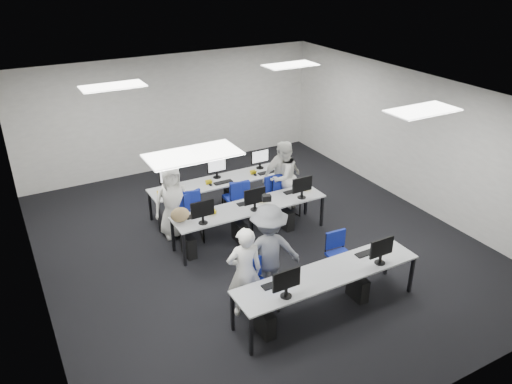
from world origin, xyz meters
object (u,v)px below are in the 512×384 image
chair_4 (286,204)px  photographer (269,251)px  chair_6 (236,205)px  desk_front (328,275)px  chair_2 (191,225)px  student_2 (173,201)px  student_3 (281,176)px  desk_mid (250,208)px  student_0 (245,272)px  student_1 (282,177)px  chair_1 (339,264)px  chair_7 (268,198)px  chair_5 (187,217)px  chair_3 (241,213)px  chair_0 (260,297)px

chair_4 → photographer: bearing=-141.4°
chair_4 → chair_6: (-1.00, 0.45, 0.01)m
desk_front → chair_2: chair_2 is taller
student_2 → student_3: bearing=6.2°
chair_2 → student_3: size_ratio=0.59×
student_3 → photographer: 3.10m
desk_front → photographer: (-0.60, 0.84, 0.16)m
student_3 → desk_mid: bearing=-149.7°
chair_2 → chair_6: size_ratio=1.03×
chair_2 → photographer: size_ratio=0.57×
chair_6 → photographer: bearing=-104.9°
student_0 → student_3: student_3 is taller
chair_6 → student_2: (-1.44, -0.05, 0.48)m
chair_6 → student_1: size_ratio=0.58×
chair_1 → chair_7: size_ratio=0.92×
chair_6 → chair_2: bearing=-163.5°
student_3 → photographer: bearing=-128.0°
desk_front → chair_5: 3.71m
photographer → chair_3: bearing=-89.5°
student_0 → student_2: size_ratio=1.02×
student_1 → photographer: 3.08m
chair_3 → student_1: student_1 is taller
desk_mid → chair_2: chair_2 is taller
chair_5 → desk_mid: bearing=-62.0°
chair_3 → photographer: bearing=-85.4°
chair_1 → chair_6: size_ratio=0.91×
chair_2 → chair_1: bearing=-39.7°
chair_7 → photographer: size_ratio=0.55×
student_2 → photographer: bearing=-66.6°
desk_mid → chair_7: (0.93, 0.88, -0.39)m
chair_0 → photographer: (0.36, 0.35, 0.56)m
student_3 → chair_7: bearing=155.4°
desk_front → chair_7: size_ratio=3.46×
desk_front → student_3: size_ratio=1.97×
chair_3 → student_2: 1.50m
chair_5 → chair_6: 1.13m
chair_1 → chair_0: bearing=-171.7°
chair_4 → student_2: (-2.44, 0.40, 0.48)m
student_0 → photographer: size_ratio=0.94×
chair_6 → student_1: bearing=-8.8°
student_2 → student_0: bearing=-79.2°
chair_0 → desk_mid: bearing=48.0°
desk_front → chair_7: (0.93, 3.48, -0.39)m
student_3 → chair_2: bearing=-177.4°
chair_1 → chair_4: (0.37, 2.40, 0.02)m
chair_6 → student_1: (1.07, -0.17, 0.52)m
chair_3 → desk_mid: bearing=-76.2°
chair_3 → chair_7: (0.86, 0.33, -0.00)m
chair_3 → chair_6: 0.37m
chair_2 → student_2: (-0.25, 0.29, 0.47)m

